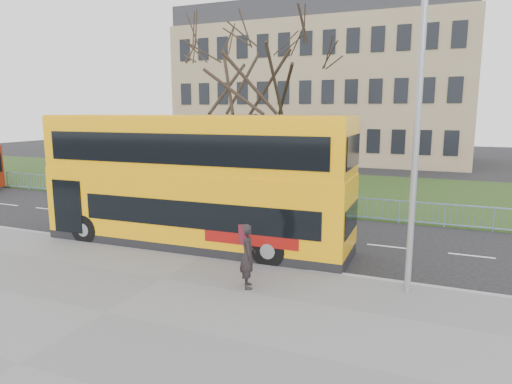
# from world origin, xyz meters

# --- Properties ---
(ground) EXTENTS (120.00, 120.00, 0.00)m
(ground) POSITION_xyz_m (0.00, 0.00, 0.00)
(ground) COLOR black
(ground) RESTS_ON ground
(pavement) EXTENTS (80.00, 10.50, 0.12)m
(pavement) POSITION_xyz_m (0.00, -6.75, 0.06)
(pavement) COLOR slate
(pavement) RESTS_ON ground
(kerb) EXTENTS (80.00, 0.20, 0.14)m
(kerb) POSITION_xyz_m (0.00, -1.55, 0.07)
(kerb) COLOR gray
(kerb) RESTS_ON ground
(grass_verge) EXTENTS (80.00, 15.40, 0.08)m
(grass_verge) POSITION_xyz_m (0.00, 14.30, 0.04)
(grass_verge) COLOR #233A15
(grass_verge) RESTS_ON ground
(guard_railing) EXTENTS (40.00, 0.12, 1.10)m
(guard_railing) POSITION_xyz_m (0.00, 6.60, 0.55)
(guard_railing) COLOR #6B8CBE
(guard_railing) RESTS_ON ground
(bare_tree) EXTENTS (8.32, 8.32, 11.89)m
(bare_tree) POSITION_xyz_m (-3.00, 10.00, 6.02)
(bare_tree) COLOR black
(bare_tree) RESTS_ON grass_verge
(civic_building) EXTENTS (30.00, 15.00, 14.00)m
(civic_building) POSITION_xyz_m (-5.00, 35.00, 7.00)
(civic_building) COLOR #8F745A
(civic_building) RESTS_ON ground
(yellow_bus) EXTENTS (12.12, 3.22, 5.05)m
(yellow_bus) POSITION_xyz_m (-1.00, -0.37, 2.71)
(yellow_bus) COLOR #FDAB0A
(yellow_bus) RESTS_ON ground
(pedestrian) EXTENTS (0.74, 0.84, 1.93)m
(pedestrian) POSITION_xyz_m (2.72, -3.74, 1.08)
(pedestrian) COLOR black
(pedestrian) RESTS_ON pavement
(street_lamp) EXTENTS (1.92, 0.25, 9.03)m
(street_lamp) POSITION_xyz_m (6.99, -2.23, 5.07)
(street_lamp) COLOR #909398
(street_lamp) RESTS_ON pavement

